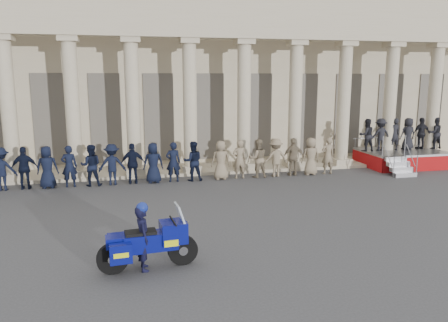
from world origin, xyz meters
TOP-DOWN VIEW (x-y plane):
  - ground at (0.00, 0.00)m, footprint 90.00×90.00m
  - building at (-0.00, 14.74)m, footprint 40.00×12.50m
  - officer_rank at (-2.03, 6.63)m, footprint 19.56×0.67m
  - reviewing_stand at (12.21, 7.60)m, footprint 4.81×3.93m
  - motorcycle at (-1.21, -2.25)m, footprint 2.41×1.01m
  - rider at (-1.34, -2.26)m, footprint 0.43×0.61m

SIDE VIEW (x-z plane):
  - ground at x=0.00m, z-range 0.00..0.00m
  - motorcycle at x=-1.21m, z-range -0.10..1.44m
  - rider at x=-1.34m, z-range 0.00..1.67m
  - officer_rank at x=-2.03m, z-range 0.00..1.77m
  - reviewing_stand at x=12.21m, z-range 0.14..2.62m
  - building at x=0.00m, z-range 0.02..9.02m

